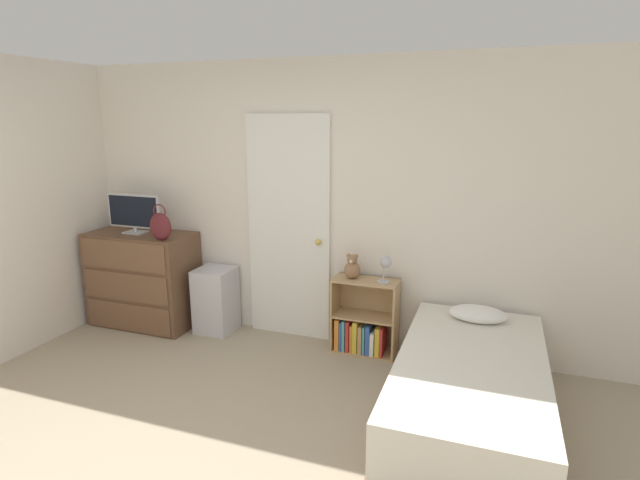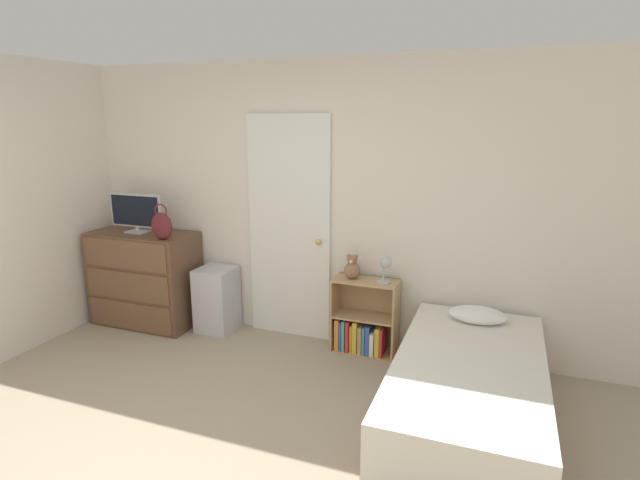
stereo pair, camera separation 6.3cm
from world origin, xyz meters
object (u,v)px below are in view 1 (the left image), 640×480
Objects in this scene: bookshelf at (363,326)px; desk_lamp at (386,265)px; dresser at (143,279)px; storage_bin at (216,300)px; teddy_bear at (352,268)px; handbag at (160,226)px; tv at (134,213)px; bed at (470,391)px.

desk_lamp is at bearing -10.43° from bookshelf.
storage_bin is at bearing 6.47° from dresser.
teddy_bear is 0.93× the size of desk_lamp.
handbag is at bearing -146.06° from storage_bin.
bookshelf is (2.29, 0.13, -0.90)m from tv.
dresser is 4.70× the size of teddy_bear.
tv reaches higher than dresser.
desk_lamp is at bearing 7.21° from handbag.
dresser is 2.26m from bookshelf.
handbag is 1.80m from teddy_bear.
storage_bin is at bearing 162.18° from bed.
desk_lamp is at bearing 134.45° from bed.
tv is 0.30× the size of bed.
handbag reaches higher than dresser.
desk_lamp is (0.30, -0.04, 0.07)m from teddy_bear.
handbag is 2.98m from bed.
handbag is 0.89m from storage_bin.
handbag is at bearing 169.46° from bed.
desk_lamp is (1.67, 0.00, 0.52)m from storage_bin.
bookshelf reaches higher than bed.
teddy_bear is 0.11× the size of bed.
bookshelf is at bearing 9.02° from handbag.
dresser is 0.67m from tv.
tv is at bearing -173.64° from storage_bin.
desk_lamp is (0.19, -0.04, 0.59)m from bookshelf.
handbag is (0.39, -0.17, 0.60)m from dresser.
dresser is 0.79m from storage_bin.
teddy_bear is at bearing 9.72° from handbag.
dresser is 1.54× the size of bookshelf.
storage_bin is at bearing 33.94° from handbag.
storage_bin is at bearing -178.59° from bookshelf.
bookshelf is 3.05× the size of teddy_bear.
dresser is 1.77× the size of tv.
desk_lamp is (2.48, 0.09, -0.30)m from tv.
handbag is at bearing -170.28° from teddy_bear.
teddy_bear reaches higher than storage_bin.
bed is at bearing -12.23° from dresser.
dresser is 2.47m from desk_lamp.
storage_bin is at bearing -178.29° from teddy_bear.
storage_bin is 0.93× the size of bookshelf.
desk_lamp is at bearing 2.08° from dresser.
dresser is 3.29m from bed.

